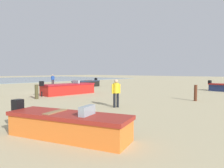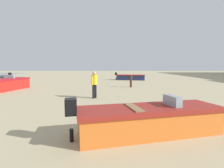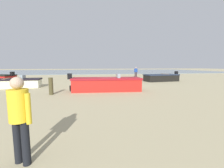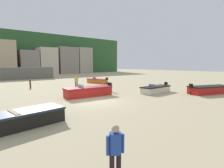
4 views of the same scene
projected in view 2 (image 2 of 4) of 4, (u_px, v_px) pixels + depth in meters
The scene contains 6 objects.
boat_black_0 at pixel (1, 79), 20.43m from camera, with size 4.38×2.13×1.16m.
boat_red_1 at pixel (2, 85), 12.88m from camera, with size 5.26×1.91×1.28m.
boat_orange_2 at pixel (149, 120), 4.54m from camera, with size 2.26×4.28×1.09m.
boat_navy_3 at pixel (131, 77), 24.33m from camera, with size 2.05×4.52×1.11m.
mooring_post_mid_beach at pixel (131, 81), 15.38m from camera, with size 0.21×0.21×1.12m, color #512919.
beach_walker_foreground at pixel (94, 82), 9.83m from camera, with size 0.51×0.46×1.62m.
Camera 2 is at (13.23, 11.93, 1.84)m, focal length 26.32 mm.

